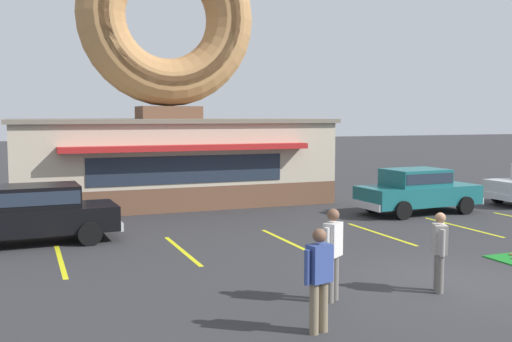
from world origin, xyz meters
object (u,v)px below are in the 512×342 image
object	(u,v)px
pedestrian_hooded_kid	(439,248)
car_teal	(417,189)
car_black	(35,212)
pedestrian_leather_jacket_man	(333,250)
trash_bin	(11,207)
pedestrian_blue_sweater_man	(319,275)

from	to	relation	value
pedestrian_hooded_kid	car_teal	bearing A→B (deg)	55.95
car_teal	pedestrian_hooded_kid	size ratio (longest dim) A/B	2.91
car_black	pedestrian_hooded_kid	distance (m)	10.65
car_teal	car_black	distance (m)	12.82
car_black	pedestrian_leather_jacket_man	distance (m)	9.06
car_black	pedestrian_hooded_kid	size ratio (longest dim) A/B	2.90
car_teal	trash_bin	bearing A→B (deg)	165.84
pedestrian_leather_jacket_man	trash_bin	world-z (taller)	pedestrian_leather_jacket_man
pedestrian_hooded_kid	pedestrian_leather_jacket_man	size ratio (longest dim) A/B	0.90
car_teal	car_black	world-z (taller)	same
car_teal	trash_bin	size ratio (longest dim) A/B	4.75
car_black	trash_bin	bearing A→B (deg)	100.00
car_black	pedestrian_leather_jacket_man	size ratio (longest dim) A/B	2.62
car_black	trash_bin	xyz separation A→B (m)	(-0.67, 3.80, -0.37)
car_teal	pedestrian_blue_sweater_man	bearing A→B (deg)	-133.31
car_teal	car_black	xyz separation A→B (m)	(-12.81, -0.40, 0.00)
car_black	car_teal	bearing A→B (deg)	1.80
pedestrian_hooded_kid	car_black	bearing A→B (deg)	133.24
car_teal	pedestrian_leather_jacket_man	bearing A→B (deg)	-134.42
car_black	pedestrian_leather_jacket_man	bearing A→B (deg)	-56.11
car_teal	trash_bin	world-z (taller)	car_teal
pedestrian_leather_jacket_man	trash_bin	bearing A→B (deg)	116.80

